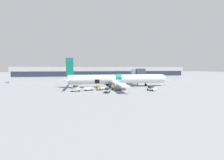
{
  "coord_description": "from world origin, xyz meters",
  "views": [
    {
      "loc": [
        -11.8,
        -49.41,
        7.39
      ],
      "look_at": [
        -1.37,
        4.44,
        2.98
      ],
      "focal_mm": 24.0,
      "sensor_mm": 36.0,
      "label": 1
    }
  ],
  "objects_px": {
    "airplane": "(116,79)",
    "ground_crew_loader_b": "(97,87)",
    "baggage_cart_loading": "(104,88)",
    "ground_crew_helper": "(113,86)",
    "ground_crew_driver": "(100,88)",
    "suitcase_on_tarmac_upright": "(110,89)",
    "suitcase_on_tarmac_spare": "(97,90)",
    "baggage_cart_empty": "(76,90)",
    "ground_crew_loader_a": "(112,87)",
    "baggage_tug_mid": "(152,89)",
    "baggage_tug_lead": "(107,90)",
    "ground_crew_supervisor": "(113,87)",
    "baggage_cart_queued": "(89,89)",
    "baggage_tug_rear": "(76,88)"
  },
  "relations": [
    {
      "from": "airplane",
      "to": "suitcase_on_tarmac_upright",
      "type": "relative_size",
      "value": 50.66
    },
    {
      "from": "baggage_tug_mid",
      "to": "baggage_cart_empty",
      "type": "distance_m",
      "value": 24.52
    },
    {
      "from": "suitcase_on_tarmac_spare",
      "to": "baggage_cart_loading",
      "type": "bearing_deg",
      "value": 27.72
    },
    {
      "from": "baggage_tug_lead",
      "to": "ground_crew_loader_a",
      "type": "xyz_separation_m",
      "value": [
        2.67,
        5.98,
        0.23
      ]
    },
    {
      "from": "baggage_tug_lead",
      "to": "baggage_cart_loading",
      "type": "bearing_deg",
      "value": 90.19
    },
    {
      "from": "airplane",
      "to": "ground_crew_loader_b",
      "type": "bearing_deg",
      "value": -149.25
    },
    {
      "from": "suitcase_on_tarmac_spare",
      "to": "baggage_cart_empty",
      "type": "bearing_deg",
      "value": -173.92
    },
    {
      "from": "baggage_cart_empty",
      "to": "ground_crew_loader_b",
      "type": "height_order",
      "value": "ground_crew_loader_b"
    },
    {
      "from": "suitcase_on_tarmac_spare",
      "to": "airplane",
      "type": "bearing_deg",
      "value": 43.73
    },
    {
      "from": "baggage_cart_empty",
      "to": "ground_crew_supervisor",
      "type": "height_order",
      "value": "ground_crew_supervisor"
    },
    {
      "from": "ground_crew_driver",
      "to": "suitcase_on_tarmac_spare",
      "type": "distance_m",
      "value": 1.4
    },
    {
      "from": "baggage_cart_empty",
      "to": "ground_crew_loader_a",
      "type": "relative_size",
      "value": 2.43
    },
    {
      "from": "ground_crew_loader_b",
      "to": "ground_crew_driver",
      "type": "distance_m",
      "value": 4.04
    },
    {
      "from": "baggage_cart_queued",
      "to": "baggage_tug_mid",
      "type": "bearing_deg",
      "value": -11.71
    },
    {
      "from": "baggage_cart_queued",
      "to": "ground_crew_loader_b",
      "type": "relative_size",
      "value": 2.25
    },
    {
      "from": "baggage_cart_loading",
      "to": "ground_crew_helper",
      "type": "xyz_separation_m",
      "value": [
        3.26,
        1.77,
        0.4
      ]
    },
    {
      "from": "baggage_cart_loading",
      "to": "suitcase_on_tarmac_upright",
      "type": "bearing_deg",
      "value": -53.9
    },
    {
      "from": "suitcase_on_tarmac_upright",
      "to": "baggage_tug_lead",
      "type": "bearing_deg",
      "value": -109.55
    },
    {
      "from": "baggage_tug_mid",
      "to": "baggage_tug_rear",
      "type": "height_order",
      "value": "baggage_tug_mid"
    },
    {
      "from": "baggage_cart_loading",
      "to": "baggage_cart_empty",
      "type": "distance_m",
      "value": 9.58
    },
    {
      "from": "ground_crew_helper",
      "to": "baggage_cart_loading",
      "type": "bearing_deg",
      "value": -151.52
    },
    {
      "from": "baggage_tug_mid",
      "to": "baggage_cart_queued",
      "type": "bearing_deg",
      "value": 168.29
    },
    {
      "from": "suitcase_on_tarmac_upright",
      "to": "suitcase_on_tarmac_spare",
      "type": "xyz_separation_m",
      "value": [
        -4.07,
        0.77,
        -0.06
      ]
    },
    {
      "from": "ground_crew_loader_b",
      "to": "ground_crew_driver",
      "type": "relative_size",
      "value": 0.96
    },
    {
      "from": "ground_crew_driver",
      "to": "suitcase_on_tarmac_upright",
      "type": "xyz_separation_m",
      "value": [
        3.2,
        0.11,
        -0.59
      ]
    },
    {
      "from": "baggage_cart_queued",
      "to": "suitcase_on_tarmac_spare",
      "type": "height_order",
      "value": "baggage_cart_queued"
    },
    {
      "from": "baggage_cart_loading",
      "to": "baggage_cart_empty",
      "type": "height_order",
      "value": "baggage_cart_loading"
    },
    {
      "from": "airplane",
      "to": "ground_crew_loader_a",
      "type": "distance_m",
      "value": 7.95
    },
    {
      "from": "baggage_cart_queued",
      "to": "ground_crew_helper",
      "type": "xyz_separation_m",
      "value": [
        8.28,
        2.68,
        0.38
      ]
    },
    {
      "from": "airplane",
      "to": "baggage_cart_empty",
      "type": "relative_size",
      "value": 9.86
    },
    {
      "from": "ground_crew_loader_a",
      "to": "airplane",
      "type": "bearing_deg",
      "value": 66.13
    },
    {
      "from": "baggage_tug_mid",
      "to": "ground_crew_loader_a",
      "type": "relative_size",
      "value": 1.95
    },
    {
      "from": "baggage_cart_queued",
      "to": "suitcase_on_tarmac_upright",
      "type": "bearing_deg",
      "value": -10.36
    },
    {
      "from": "airplane",
      "to": "baggage_tug_lead",
      "type": "bearing_deg",
      "value": -113.96
    },
    {
      "from": "baggage_cart_loading",
      "to": "suitcase_on_tarmac_spare",
      "type": "height_order",
      "value": "baggage_cart_loading"
    },
    {
      "from": "baggage_tug_mid",
      "to": "baggage_cart_loading",
      "type": "height_order",
      "value": "baggage_tug_mid"
    },
    {
      "from": "baggage_cart_empty",
      "to": "ground_crew_loader_b",
      "type": "distance_m",
      "value": 7.94
    },
    {
      "from": "baggage_cart_queued",
      "to": "ground_crew_helper",
      "type": "bearing_deg",
      "value": 17.91
    },
    {
      "from": "ground_crew_supervisor",
      "to": "suitcase_on_tarmac_upright",
      "type": "height_order",
      "value": "ground_crew_supervisor"
    },
    {
      "from": "baggage_tug_lead",
      "to": "ground_crew_helper",
      "type": "relative_size",
      "value": 1.94
    },
    {
      "from": "baggage_tug_lead",
      "to": "ground_crew_loader_b",
      "type": "xyz_separation_m",
      "value": [
        -2.43,
        8.12,
        0.24
      ]
    },
    {
      "from": "baggage_cart_loading",
      "to": "ground_crew_driver",
      "type": "bearing_deg",
      "value": -126.94
    },
    {
      "from": "ground_crew_loader_b",
      "to": "ground_crew_supervisor",
      "type": "height_order",
      "value": "ground_crew_supervisor"
    },
    {
      "from": "ground_crew_driver",
      "to": "ground_crew_supervisor",
      "type": "xyz_separation_m",
      "value": [
        4.28,
        0.37,
        0.01
      ]
    },
    {
      "from": "ground_crew_loader_b",
      "to": "suitcase_on_tarmac_upright",
      "type": "xyz_separation_m",
      "value": [
        3.94,
        -3.86,
        -0.56
      ]
    },
    {
      "from": "ground_crew_loader_b",
      "to": "ground_crew_driver",
      "type": "bearing_deg",
      "value": -79.44
    },
    {
      "from": "baggage_cart_loading",
      "to": "ground_crew_helper",
      "type": "bearing_deg",
      "value": 28.48
    },
    {
      "from": "baggage_tug_lead",
      "to": "suitcase_on_tarmac_spare",
      "type": "xyz_separation_m",
      "value": [
        -2.55,
        5.04,
        -0.38
      ]
    },
    {
      "from": "baggage_cart_empty",
      "to": "baggage_tug_lead",
      "type": "bearing_deg",
      "value": -24.67
    },
    {
      "from": "ground_crew_loader_a",
      "to": "ground_crew_helper",
      "type": "bearing_deg",
      "value": 75.16
    }
  ]
}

